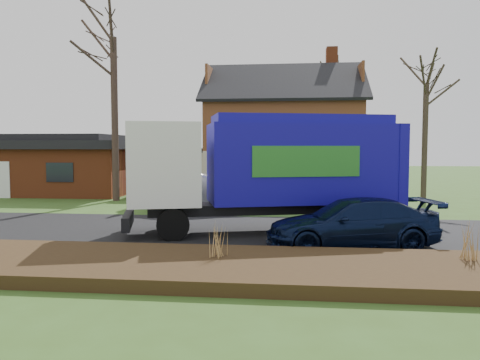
# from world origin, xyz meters

# --- Properties ---
(ground) EXTENTS (120.00, 120.00, 0.00)m
(ground) POSITION_xyz_m (0.00, 0.00, 0.00)
(ground) COLOR #33501A
(ground) RESTS_ON ground
(road) EXTENTS (80.00, 7.00, 0.02)m
(road) POSITION_xyz_m (0.00, 0.00, 0.01)
(road) COLOR black
(road) RESTS_ON ground
(mulch_verge) EXTENTS (80.00, 3.50, 0.30)m
(mulch_verge) POSITION_xyz_m (0.00, -5.30, 0.15)
(mulch_verge) COLOR black
(mulch_verge) RESTS_ON ground
(main_house) EXTENTS (12.95, 8.95, 9.26)m
(main_house) POSITION_xyz_m (1.49, 13.91, 4.03)
(main_house) COLOR #BFB09A
(main_house) RESTS_ON ground
(ranch_house) EXTENTS (9.80, 8.20, 3.70)m
(ranch_house) POSITION_xyz_m (-12.00, 13.00, 1.81)
(ranch_house) COLOR #984321
(ranch_house) RESTS_ON ground
(garbage_truck) EXTENTS (9.63, 4.94, 3.99)m
(garbage_truck) POSITION_xyz_m (1.86, 0.17, 2.30)
(garbage_truck) COLOR black
(garbage_truck) RESTS_ON ground
(silver_sedan) EXTENTS (5.35, 2.47, 1.70)m
(silver_sedan) POSITION_xyz_m (-1.26, 5.06, 0.85)
(silver_sedan) COLOR #94969B
(silver_sedan) RESTS_ON ground
(navy_wagon) EXTENTS (5.27, 3.10, 1.43)m
(navy_wagon) POSITION_xyz_m (4.25, -2.20, 0.72)
(navy_wagon) COLOR black
(navy_wagon) RESTS_ON ground
(tree_front_west) EXTENTS (4.11, 4.11, 12.21)m
(tree_front_west) POSITION_xyz_m (-7.01, 8.69, 10.06)
(tree_front_west) COLOR #3A2B23
(tree_front_west) RESTS_ON ground
(tree_front_east) EXTENTS (3.19, 3.19, 8.85)m
(tree_front_east) POSITION_xyz_m (9.36, 9.36, 7.19)
(tree_front_east) COLOR #3B3023
(tree_front_east) RESTS_ON ground
(tree_back) EXTENTS (3.57, 3.57, 11.31)m
(tree_back) POSITION_xyz_m (6.14, 22.96, 9.43)
(tree_back) COLOR #392E22
(tree_back) RESTS_ON ground
(grass_clump_mid) EXTENTS (0.31, 0.26, 0.87)m
(grass_clump_mid) POSITION_xyz_m (0.80, -4.94, 0.74)
(grass_clump_mid) COLOR #A27D47
(grass_clump_mid) RESTS_ON mulch_verge
(grass_clump_east) EXTENTS (0.37, 0.30, 0.92)m
(grass_clump_east) POSITION_xyz_m (6.57, -4.64, 0.76)
(grass_clump_east) COLOR #9D7745
(grass_clump_east) RESTS_ON mulch_verge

